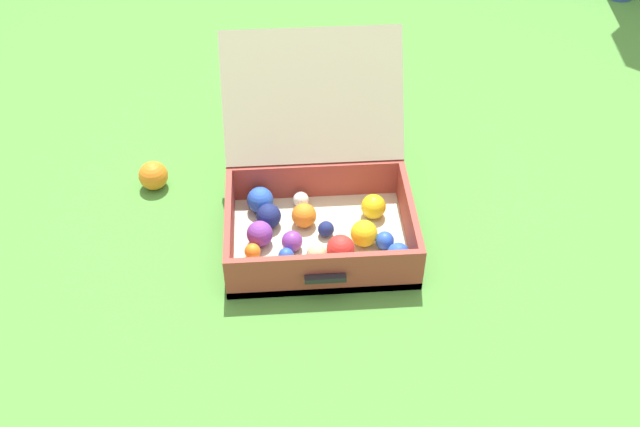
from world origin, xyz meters
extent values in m
plane|color=#4C8C38|center=(0.00, 0.00, 0.00)|extent=(16.00, 16.00, 0.00)
cube|color=beige|center=(0.04, -0.03, 0.01)|extent=(0.53, 0.39, 0.03)
cube|color=#9E3D33|center=(-0.21, -0.03, 0.07)|extent=(0.02, 0.39, 0.14)
cube|color=#9E3D33|center=(0.30, -0.03, 0.07)|extent=(0.02, 0.39, 0.14)
cube|color=#9E3D33|center=(0.04, -0.21, 0.07)|extent=(0.49, 0.02, 0.14)
cube|color=#9E3D33|center=(0.04, 0.16, 0.07)|extent=(0.49, 0.02, 0.14)
cube|color=beige|center=(0.04, 0.28, 0.31)|extent=(0.53, 0.23, 0.34)
cube|color=black|center=(0.04, -0.23, 0.08)|extent=(0.11, 0.02, 0.02)
sphere|color=blue|center=(0.25, -0.14, 0.06)|extent=(0.06, 0.06, 0.06)
sphere|color=red|center=(0.09, -0.11, 0.06)|extent=(0.08, 0.08, 0.08)
sphere|color=yellow|center=(0.21, 0.06, 0.06)|extent=(0.07, 0.07, 0.07)
sphere|color=orange|center=(-0.15, -0.09, 0.05)|extent=(0.05, 0.05, 0.05)
sphere|color=orange|center=(0.00, 0.03, 0.06)|extent=(0.07, 0.07, 0.07)
sphere|color=blue|center=(0.22, -0.08, 0.05)|extent=(0.05, 0.05, 0.05)
sphere|color=navy|center=(-0.10, 0.04, 0.06)|extent=(0.07, 0.07, 0.07)
sphere|color=white|center=(-0.01, 0.12, 0.05)|extent=(0.05, 0.05, 0.05)
sphere|color=yellow|center=(0.17, -0.06, 0.06)|extent=(0.08, 0.08, 0.08)
sphere|color=red|center=(-0.08, -0.15, 0.05)|extent=(0.05, 0.05, 0.05)
sphere|color=purple|center=(-0.04, -0.07, 0.05)|extent=(0.06, 0.06, 0.06)
sphere|color=#D1B784|center=(0.03, -0.12, 0.05)|extent=(0.06, 0.06, 0.06)
sphere|color=blue|center=(-0.06, -0.11, 0.05)|extent=(0.04, 0.04, 0.04)
sphere|color=blue|center=(-0.13, 0.10, 0.06)|extent=(0.08, 0.08, 0.08)
sphere|color=purple|center=(-0.13, -0.04, 0.06)|extent=(0.07, 0.07, 0.07)
sphere|color=navy|center=(0.06, -0.02, 0.05)|extent=(0.05, 0.05, 0.05)
sphere|color=orange|center=(-0.46, 0.26, 0.05)|extent=(0.09, 0.09, 0.09)
camera|label=1|loc=(-0.06, -1.52, 1.52)|focal=41.23mm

